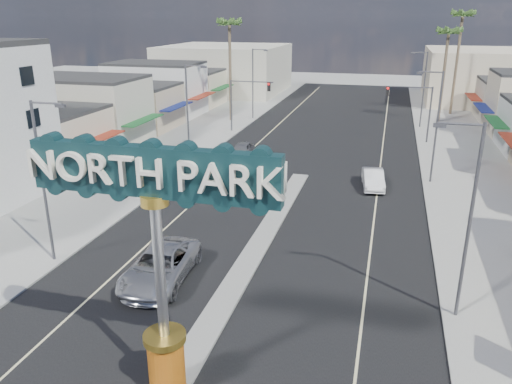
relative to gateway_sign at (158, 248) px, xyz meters
The scene contains 23 objects.
ground 28.64m from the gateway_sign, 90.00° to the left, with size 160.00×160.00×0.00m, color gray.
road 28.64m from the gateway_sign, 90.00° to the left, with size 20.00×120.00×0.01m, color black.
median_island 13.37m from the gateway_sign, 90.00° to the left, with size 1.30×30.00×0.16m, color gray.
sidewalk_left 31.87m from the gateway_sign, 116.55° to the left, with size 8.00×120.00×0.12m, color gray.
sidewalk_right 31.87m from the gateway_sign, 63.45° to the left, with size 8.00×120.00×0.12m, color gray.
storefront_row_left 47.62m from the gateway_sign, 120.33° to the left, with size 12.00×42.00×6.00m, color beige.
backdrop_far_left 76.29m from the gateway_sign, 106.77° to the left, with size 20.00×20.00×8.00m, color #B7B29E.
backdrop_far_right 76.29m from the gateway_sign, 73.23° to the left, with size 20.00×20.00×8.00m, color beige.
gateway_sign is the anchor object (origin of this frame).
traffic_signal_left 43.04m from the gateway_sign, 102.33° to the left, with size 5.09×0.45×6.00m.
traffic_signal_right 43.04m from the gateway_sign, 77.67° to the left, with size 5.09×0.45×6.00m.
streetlight_l_near 13.19m from the gateway_sign, 142.45° to the left, with size 2.03×0.22×9.00m.
streetlight_l_mid 29.91m from the gateway_sign, 110.42° to the left, with size 2.03×0.22×9.00m.
streetlight_l_far 51.10m from the gateway_sign, 101.78° to the left, with size 2.03×0.22×9.00m.
streetlight_r_near 13.19m from the gateway_sign, 37.55° to the left, with size 2.03×0.22×9.00m.
streetlight_r_mid 29.91m from the gateway_sign, 69.58° to the left, with size 2.03×0.22×9.00m.
streetlight_r_far 51.10m from the gateway_sign, 78.22° to the left, with size 2.03×0.22×9.00m.
palm_left_far 50.06m from the gateway_sign, 105.15° to the left, with size 2.60×2.60×13.10m.
palm_right_mid 55.76m from the gateway_sign, 76.47° to the left, with size 2.60×2.60×12.10m.
palm_right_far 62.20m from the gateway_sign, 75.97° to the left, with size 2.60×2.60×14.10m.
suv_left 9.87m from the gateway_sign, 116.93° to the left, with size 2.84×6.16×1.71m, color #B2B3B7.
car_parked_left 32.38m from the gateway_sign, 101.76° to the left, with size 1.77×4.39×1.50m, color slate.
car_parked_right 26.80m from the gateway_sign, 76.62° to the left, with size 1.54×4.41×1.45m, color white.
Camera 1 is at (6.87, -11.30, 13.05)m, focal length 35.00 mm.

